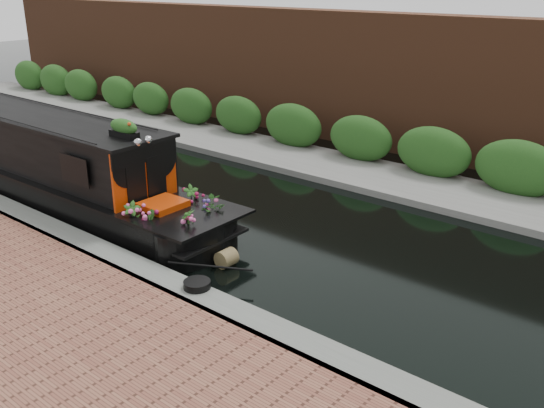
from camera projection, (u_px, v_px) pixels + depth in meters
The scene contains 8 objects.
ground at pixel (232, 214), 13.54m from camera, with size 80.00×80.00×0.00m, color black.
near_bank_coping at pixel (109, 265), 11.18m from camera, with size 40.00×0.60×0.50m, color slate.
far_bank_path at pixel (338, 171), 16.56m from camera, with size 40.00×2.40×0.34m, color slate.
far_hedge at pixel (355, 163), 17.20m from camera, with size 40.00×1.10×2.80m, color #224E1A.
far_brick_wall at pixel (392, 148), 18.71m from camera, with size 40.00×1.00×8.00m, color #59321E.
narrowboat at pixel (47, 166), 14.40m from camera, with size 10.90×2.11×2.55m.
rope_fender at pixel (226, 258), 11.07m from camera, with size 0.33×0.33×0.33m, color brown.
coiled_mooring_rope at pixel (197, 284), 9.83m from camera, with size 0.45×0.45×0.12m, color black.
Camera 1 is at (8.76, -9.08, 5.02)m, focal length 40.00 mm.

